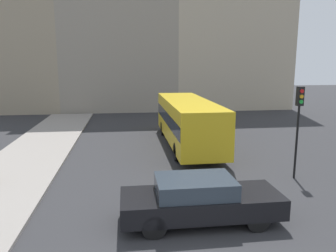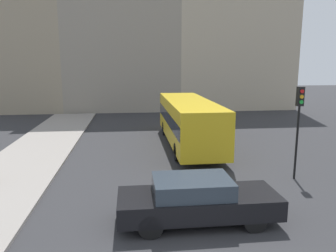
% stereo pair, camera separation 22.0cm
% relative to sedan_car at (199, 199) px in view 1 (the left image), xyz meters
% --- Properties ---
extents(sidewalk_corner, '(3.67, 27.01, 0.10)m').
position_rel_sedan_car_xyz_m(sidewalk_corner, '(-6.93, 8.07, -0.66)').
color(sidewalk_corner, gray).
rests_on(sidewalk_corner, ground_plane).
extents(building_row, '(30.14, 5.00, 17.65)m').
position_rel_sedan_car_xyz_m(building_row, '(0.06, 24.63, 7.83)').
color(building_row, gray).
rests_on(building_row, ground_plane).
extents(sedan_car, '(4.75, 1.75, 1.39)m').
position_rel_sedan_car_xyz_m(sedan_car, '(0.00, 0.00, 0.00)').
color(sedan_car, black).
rests_on(sedan_car, ground_plane).
extents(bus_distant, '(2.41, 9.40, 2.62)m').
position_rel_sedan_car_xyz_m(bus_distant, '(1.39, 9.16, 0.79)').
color(bus_distant, gold).
rests_on(bus_distant, ground_plane).
extents(traffic_light_far, '(0.26, 0.24, 3.78)m').
position_rel_sedan_car_xyz_m(traffic_light_far, '(4.76, 3.21, 1.99)').
color(traffic_light_far, black).
rests_on(traffic_light_far, ground_plane).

